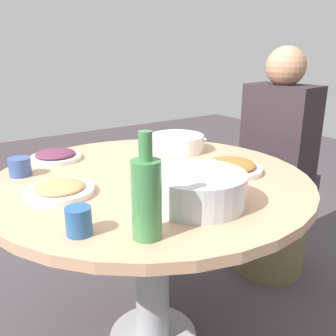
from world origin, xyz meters
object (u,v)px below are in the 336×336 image
object	(u,v)px
soup_bowl	(177,143)
dish_eggplant	(55,156)
rice_bowl	(198,188)
tea_cup_near	(20,167)
green_bottle	(146,196)
diner_left	(279,138)
dish_stirfry	(230,167)
stool_for_diner_left	(270,232)
round_dining_table	(151,211)
tea_cup_far	(79,221)
dish_shrimp	(59,189)

from	to	relation	value
soup_bowl	dish_eggplant	xyz separation A→B (m)	(-0.50, 0.17, -0.02)
dish_eggplant	rice_bowl	bearing A→B (deg)	-74.85
tea_cup_near	green_bottle	bearing A→B (deg)	-78.73
soup_bowl	diner_left	size ratio (longest dim) A/B	0.32
dish_stirfry	green_bottle	world-z (taller)	green_bottle
stool_for_diner_left	dish_stirfry	bearing A→B (deg)	-158.41
dish_eggplant	diner_left	distance (m)	1.08
round_dining_table	soup_bowl	bearing A→B (deg)	38.69
round_dining_table	stool_for_diner_left	size ratio (longest dim) A/B	2.68
dish_eggplant	dish_stirfry	distance (m)	0.72
tea_cup_near	diner_left	distance (m)	1.23
dish_eggplant	tea_cup_far	size ratio (longest dim) A/B	2.89
dish_shrimp	tea_cup_far	size ratio (longest dim) A/B	3.02
round_dining_table	dish_shrimp	xyz separation A→B (m)	(-0.33, 0.02, 0.15)
soup_bowl	dish_shrimp	size ratio (longest dim) A/B	1.13
green_bottle	soup_bowl	bearing A→B (deg)	48.39
round_dining_table	soup_bowl	world-z (taller)	soup_bowl
round_dining_table	dish_stirfry	xyz separation A→B (m)	(0.27, -0.13, 0.16)
tea_cup_near	tea_cup_far	distance (m)	0.55
rice_bowl	dish_eggplant	bearing A→B (deg)	105.15
dish_eggplant	stool_for_diner_left	xyz separation A→B (m)	(1.04, -0.31, -0.54)
rice_bowl	diner_left	xyz separation A→B (m)	(0.85, 0.38, -0.04)
tea_cup_near	dish_stirfry	bearing A→B (deg)	-32.09
rice_bowl	diner_left	bearing A→B (deg)	24.27
round_dining_table	dish_shrimp	bearing A→B (deg)	176.34
dish_eggplant	dish_stirfry	xyz separation A→B (m)	(0.48, -0.53, 0.00)
green_bottle	tea_cup_far	bearing A→B (deg)	140.05
dish_shrimp	soup_bowl	bearing A→B (deg)	18.72
dish_shrimp	tea_cup_far	world-z (taller)	tea_cup_far
tea_cup_near	tea_cup_far	size ratio (longest dim) A/B	1.10
soup_bowl	green_bottle	distance (m)	0.81
dish_eggplant	green_bottle	bearing A→B (deg)	-93.06
dish_shrimp	tea_cup_near	size ratio (longest dim) A/B	2.75
tea_cup_far	diner_left	bearing A→B (deg)	16.51
dish_shrimp	dish_stirfry	distance (m)	0.62
rice_bowl	tea_cup_near	xyz separation A→B (m)	(-0.36, 0.57, -0.02)
dish_eggplant	green_bottle	distance (m)	0.79
round_dining_table	tea_cup_near	size ratio (longest dim) A/B	14.49
tea_cup_near	tea_cup_far	bearing A→B (deg)	-89.97
tea_cup_far	rice_bowl	bearing A→B (deg)	-3.91
tea_cup_far	stool_for_diner_left	size ratio (longest dim) A/B	0.17
rice_bowl	tea_cup_far	world-z (taller)	rice_bowl
round_dining_table	stool_for_diner_left	world-z (taller)	round_dining_table
round_dining_table	stool_for_diner_left	distance (m)	0.92
diner_left	dish_shrimp	bearing A→B (deg)	-176.49
green_bottle	diner_left	xyz separation A→B (m)	(1.08, 0.47, -0.10)
dish_shrimp	round_dining_table	bearing A→B (deg)	-3.66
round_dining_table	diner_left	size ratio (longest dim) A/B	1.51
dish_eggplant	soup_bowl	bearing A→B (deg)	-19.38
round_dining_table	dish_eggplant	bearing A→B (deg)	117.37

